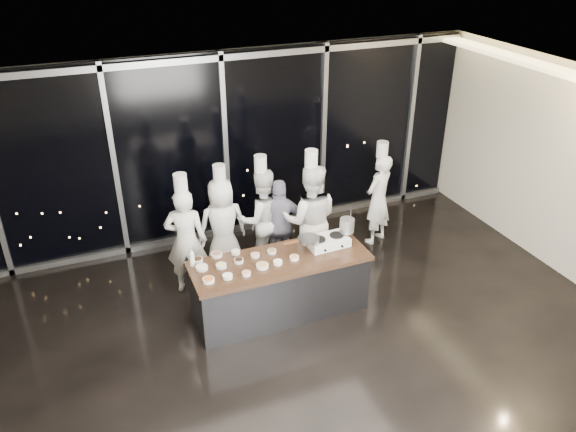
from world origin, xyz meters
name	(u,v)px	position (x,y,z in m)	size (l,w,h in m)	color
ground	(305,352)	(0.00, 0.00, 0.00)	(9.00, 9.00, 0.00)	black
room_shell	(322,195)	(0.18, 0.00, 2.25)	(9.02, 7.02, 3.21)	beige
window_wall	(225,148)	(0.00, 3.43, 1.60)	(8.90, 0.11, 3.20)	black
demo_counter	(280,286)	(0.00, 0.90, 0.45)	(2.46, 0.86, 0.90)	#343539
stove	(328,241)	(0.76, 0.99, 0.96)	(0.59, 0.39, 0.14)	silver
frying_pan	(308,239)	(0.46, 0.98, 1.07)	(0.53, 0.32, 0.05)	slate
stock_pot	(347,225)	(1.07, 1.02, 1.14)	(0.21, 0.21, 0.21)	#A6A5A8
prep_bowls	(237,263)	(-0.59, 0.98, 0.93)	(1.38, 0.73, 0.05)	silver
squeeze_bottle	(192,258)	(-1.14, 1.19, 1.02)	(0.07, 0.07, 0.25)	white
chef_far_left	(186,240)	(-1.06, 1.95, 0.86)	(0.71, 0.59, 1.91)	silver
chef_left	(223,225)	(-0.42, 2.27, 0.80)	(0.78, 0.51, 1.81)	silver
chef_center	(262,218)	(0.20, 2.21, 0.84)	(0.81, 0.63, 1.89)	silver
guest	(280,225)	(0.44, 2.01, 0.76)	(0.96, 0.60, 1.53)	#17163C
chef_right	(310,219)	(0.82, 1.74, 0.92)	(1.08, 0.97, 2.06)	silver
chef_side	(378,198)	(2.28, 2.17, 0.82)	(0.69, 0.60, 1.83)	silver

